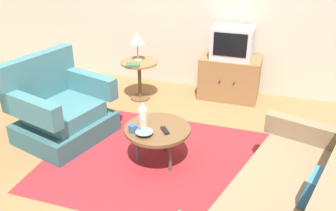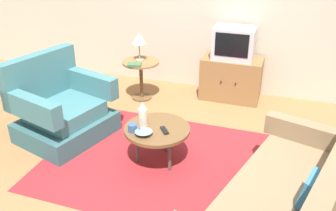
{
  "view_description": "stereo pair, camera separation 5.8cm",
  "coord_description": "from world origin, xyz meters",
  "px_view_note": "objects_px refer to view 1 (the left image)",
  "views": [
    {
      "loc": [
        1.08,
        -2.89,
        2.29
      ],
      "look_at": [
        0.01,
        0.42,
        0.55
      ],
      "focal_mm": 39.05,
      "sensor_mm": 36.0,
      "label": 1
    },
    {
      "loc": [
        1.14,
        -2.88,
        2.29
      ],
      "look_at": [
        0.01,
        0.42,
        0.55
      ],
      "focal_mm": 39.05,
      "sensor_mm": 36.0,
      "label": 2
    }
  ],
  "objects_px": {
    "coffee_table": "(157,131)",
    "side_table": "(139,72)",
    "couch": "(286,206)",
    "table_lamp": "(137,39)",
    "armchair": "(60,111)",
    "television": "(232,43)",
    "tv_stand": "(229,78)",
    "tv_remote_dark": "(165,130)",
    "mug": "(133,128)",
    "book": "(133,65)",
    "bowl": "(144,133)",
    "vase": "(143,114)"
  },
  "relations": [
    {
      "from": "coffee_table",
      "to": "armchair",
      "type": "bearing_deg",
      "value": 173.0
    },
    {
      "from": "coffee_table",
      "to": "mug",
      "type": "distance_m",
      "value": 0.26
    },
    {
      "from": "couch",
      "to": "side_table",
      "type": "relative_size",
      "value": 3.62
    },
    {
      "from": "coffee_table",
      "to": "vase",
      "type": "height_order",
      "value": "vase"
    },
    {
      "from": "bowl",
      "to": "book",
      "type": "distance_m",
      "value": 1.56
    },
    {
      "from": "tv_stand",
      "to": "television",
      "type": "distance_m",
      "value": 0.52
    },
    {
      "from": "tv_stand",
      "to": "bowl",
      "type": "distance_m",
      "value": 2.09
    },
    {
      "from": "television",
      "to": "armchair",
      "type": "bearing_deg",
      "value": -135.57
    },
    {
      "from": "television",
      "to": "tv_remote_dark",
      "type": "bearing_deg",
      "value": -100.7
    },
    {
      "from": "armchair",
      "to": "coffee_table",
      "type": "bearing_deg",
      "value": 98.59
    },
    {
      "from": "couch",
      "to": "bowl",
      "type": "xyz_separation_m",
      "value": [
        -1.38,
        0.49,
        0.14
      ]
    },
    {
      "from": "bowl",
      "to": "table_lamp",
      "type": "bearing_deg",
      "value": 113.9
    },
    {
      "from": "mug",
      "to": "table_lamp",
      "type": "bearing_deg",
      "value": 110.25
    },
    {
      "from": "mug",
      "to": "book",
      "type": "xyz_separation_m",
      "value": [
        -0.57,
        1.36,
        0.13
      ]
    },
    {
      "from": "side_table",
      "to": "book",
      "type": "height_order",
      "value": "book"
    },
    {
      "from": "tv_stand",
      "to": "television",
      "type": "relative_size",
      "value": 1.5
    },
    {
      "from": "television",
      "to": "book",
      "type": "bearing_deg",
      "value": -153.1
    },
    {
      "from": "armchair",
      "to": "coffee_table",
      "type": "height_order",
      "value": "armchair"
    },
    {
      "from": "side_table",
      "to": "tv_remote_dark",
      "type": "distance_m",
      "value": 1.68
    },
    {
      "from": "armchair",
      "to": "tv_stand",
      "type": "relative_size",
      "value": 1.41
    },
    {
      "from": "side_table",
      "to": "mug",
      "type": "bearing_deg",
      "value": -70.21
    },
    {
      "from": "coffee_table",
      "to": "side_table",
      "type": "distance_m",
      "value": 1.6
    },
    {
      "from": "armchair",
      "to": "vase",
      "type": "bearing_deg",
      "value": 98.24
    },
    {
      "from": "armchair",
      "to": "mug",
      "type": "bearing_deg",
      "value": 89.55
    },
    {
      "from": "tv_stand",
      "to": "television",
      "type": "xyz_separation_m",
      "value": [
        0.0,
        -0.01,
        0.52
      ]
    },
    {
      "from": "side_table",
      "to": "table_lamp",
      "type": "xyz_separation_m",
      "value": [
        -0.02,
        0.02,
        0.46
      ]
    },
    {
      "from": "couch",
      "to": "table_lamp",
      "type": "relative_size",
      "value": 5.15
    },
    {
      "from": "tv_remote_dark",
      "to": "book",
      "type": "relative_size",
      "value": 0.67
    },
    {
      "from": "mug",
      "to": "armchair",
      "type": "bearing_deg",
      "value": 163.96
    },
    {
      "from": "couch",
      "to": "tv_remote_dark",
      "type": "relative_size",
      "value": 14.15
    },
    {
      "from": "couch",
      "to": "tv_remote_dark",
      "type": "xyz_separation_m",
      "value": [
        -1.21,
        0.63,
        0.13
      ]
    },
    {
      "from": "table_lamp",
      "to": "bowl",
      "type": "xyz_separation_m",
      "value": [
        0.71,
        -1.6,
        -0.44
      ]
    },
    {
      "from": "coffee_table",
      "to": "bowl",
      "type": "bearing_deg",
      "value": -113.02
    },
    {
      "from": "side_table",
      "to": "table_lamp",
      "type": "relative_size",
      "value": 1.42
    },
    {
      "from": "table_lamp",
      "to": "vase",
      "type": "height_order",
      "value": "table_lamp"
    },
    {
      "from": "side_table",
      "to": "television",
      "type": "relative_size",
      "value": 1.01
    },
    {
      "from": "bowl",
      "to": "vase",
      "type": "bearing_deg",
      "value": 114.02
    },
    {
      "from": "armchair",
      "to": "couch",
      "type": "height_order",
      "value": "armchair"
    },
    {
      "from": "vase",
      "to": "mug",
      "type": "distance_m",
      "value": 0.19
    },
    {
      "from": "coffee_table",
      "to": "table_lamp",
      "type": "height_order",
      "value": "table_lamp"
    },
    {
      "from": "tv_stand",
      "to": "book",
      "type": "bearing_deg",
      "value": -152.82
    },
    {
      "from": "armchair",
      "to": "tv_stand",
      "type": "height_order",
      "value": "armchair"
    },
    {
      "from": "television",
      "to": "table_lamp",
      "type": "distance_m",
      "value": 1.3
    },
    {
      "from": "tv_stand",
      "to": "television",
      "type": "height_order",
      "value": "television"
    },
    {
      "from": "television",
      "to": "table_lamp",
      "type": "xyz_separation_m",
      "value": [
        -1.24,
        -0.41,
        0.05
      ]
    },
    {
      "from": "armchair",
      "to": "mug",
      "type": "xyz_separation_m",
      "value": [
        1.06,
        -0.3,
        0.12
      ]
    },
    {
      "from": "side_table",
      "to": "table_lamp",
      "type": "distance_m",
      "value": 0.46
    },
    {
      "from": "vase",
      "to": "tv_remote_dark",
      "type": "relative_size",
      "value": 1.81
    },
    {
      "from": "vase",
      "to": "book",
      "type": "bearing_deg",
      "value": 117.12
    },
    {
      "from": "television",
      "to": "bowl",
      "type": "xyz_separation_m",
      "value": [
        -0.52,
        -2.01,
        -0.4
      ]
    }
  ]
}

